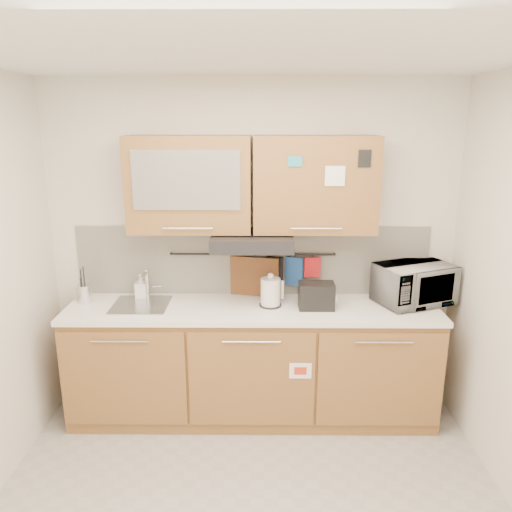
{
  "coord_description": "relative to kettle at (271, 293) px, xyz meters",
  "views": [
    {
      "loc": [
        0.06,
        -2.35,
        2.3
      ],
      "look_at": [
        0.03,
        1.05,
        1.36
      ],
      "focal_mm": 35.0,
      "sensor_mm": 36.0,
      "label": 1
    }
  ],
  "objects": [
    {
      "name": "ceiling",
      "position": [
        -0.14,
        -1.21,
        1.58
      ],
      "size": [
        3.2,
        3.2,
        0.0
      ],
      "primitive_type": "plane",
      "rotation": [
        3.14,
        0.0,
        0.0
      ],
      "color": "white",
      "rests_on": "wall_back"
    },
    {
      "name": "wall_back",
      "position": [
        -0.14,
        0.29,
        0.28
      ],
      "size": [
        3.2,
        0.0,
        3.2
      ],
      "primitive_type": "plane",
      "rotation": [
        1.57,
        0.0,
        0.0
      ],
      "color": "silver",
      "rests_on": "ground"
    },
    {
      "name": "base_cabinet",
      "position": [
        -0.14,
        -0.01,
        -0.62
      ],
      "size": [
        2.8,
        0.64,
        0.88
      ],
      "color": "olive",
      "rests_on": "floor"
    },
    {
      "name": "countertop",
      "position": [
        -0.14,
        -0.02,
        -0.12
      ],
      "size": [
        2.82,
        0.62,
        0.04
      ],
      "primitive_type": "cube",
      "color": "white",
      "rests_on": "base_cabinet"
    },
    {
      "name": "backsplash",
      "position": [
        -0.14,
        0.28,
        0.18
      ],
      "size": [
        2.8,
        0.02,
        0.56
      ],
      "primitive_type": "cube",
      "color": "silver",
      "rests_on": "countertop"
    },
    {
      "name": "upper_cabinets",
      "position": [
        -0.14,
        0.12,
        0.81
      ],
      "size": [
        1.82,
        0.37,
        0.7
      ],
      "color": "olive",
      "rests_on": "wall_back"
    },
    {
      "name": "range_hood",
      "position": [
        -0.14,
        0.04,
        0.4
      ],
      "size": [
        0.6,
        0.46,
        0.1
      ],
      "primitive_type": "cube",
      "color": "black",
      "rests_on": "upper_cabinets"
    },
    {
      "name": "sink",
      "position": [
        -0.99,
        0.0,
        -0.1
      ],
      "size": [
        0.42,
        0.4,
        0.26
      ],
      "color": "silver",
      "rests_on": "countertop"
    },
    {
      "name": "utensil_rail",
      "position": [
        -0.14,
        0.24,
        0.24
      ],
      "size": [
        1.3,
        0.02,
        0.02
      ],
      "primitive_type": "cylinder",
      "rotation": [
        0.0,
        1.57,
        0.0
      ],
      "color": "black",
      "rests_on": "backsplash"
    },
    {
      "name": "utensil_crock",
      "position": [
        -1.44,
        0.07,
        -0.03
      ],
      "size": [
        0.13,
        0.13,
        0.28
      ],
      "rotation": [
        0.0,
        0.0,
        -0.18
      ],
      "color": "silver",
      "rests_on": "countertop"
    },
    {
      "name": "kettle",
      "position": [
        0.0,
        0.0,
        0.0
      ],
      "size": [
        0.2,
        0.19,
        0.26
      ],
      "rotation": [
        0.0,
        0.0,
        0.39
      ],
      "color": "silver",
      "rests_on": "countertop"
    },
    {
      "name": "toaster",
      "position": [
        0.34,
        -0.05,
        -0.0
      ],
      "size": [
        0.26,
        0.16,
        0.2
      ],
      "rotation": [
        0.0,
        0.0,
        0.0
      ],
      "color": "black",
      "rests_on": "countertop"
    },
    {
      "name": "microwave",
      "position": [
        1.1,
        0.08,
        0.05
      ],
      "size": [
        0.65,
        0.56,
        0.31
      ],
      "primitive_type": "imported",
      "rotation": [
        0.0,
        0.0,
        0.4
      ],
      "color": "#999999",
      "rests_on": "countertop"
    },
    {
      "name": "soap_bottle",
      "position": [
        -1.02,
        0.16,
        -0.01
      ],
      "size": [
        0.09,
        0.1,
        0.19
      ],
      "primitive_type": "imported",
      "rotation": [
        0.0,
        0.0,
        0.08
      ],
      "color": "#999999",
      "rests_on": "countertop"
    },
    {
      "name": "cutting_board",
      "position": [
        -0.13,
        0.23,
        -0.02
      ],
      "size": [
        0.38,
        0.11,
        0.48
      ],
      "primitive_type": "cube",
      "rotation": [
        0.0,
        0.0,
        -0.23
      ],
      "color": "brown",
      "rests_on": "utensil_rail"
    },
    {
      "name": "oven_mitt",
      "position": [
        0.19,
        0.23,
        0.1
      ],
      "size": [
        0.14,
        0.09,
        0.23
      ],
      "primitive_type": "cube",
      "rotation": [
        0.0,
        0.0,
        -0.42
      ],
      "color": "#1F4990",
      "rests_on": "utensil_rail"
    },
    {
      "name": "dark_pouch",
      "position": [
        0.04,
        0.23,
        0.11
      ],
      "size": [
        0.13,
        0.07,
        0.2
      ],
      "primitive_type": "cube",
      "rotation": [
        0.0,
        0.0,
        -0.3
      ],
      "color": "black",
      "rests_on": "utensil_rail"
    },
    {
      "name": "pot_holder",
      "position": [
        0.33,
        0.23,
        0.14
      ],
      "size": [
        0.13,
        0.03,
        0.16
      ],
      "primitive_type": "cube",
      "rotation": [
        0.0,
        0.0,
        0.1
      ],
      "color": "#B3171F",
      "rests_on": "utensil_rail"
    }
  ]
}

